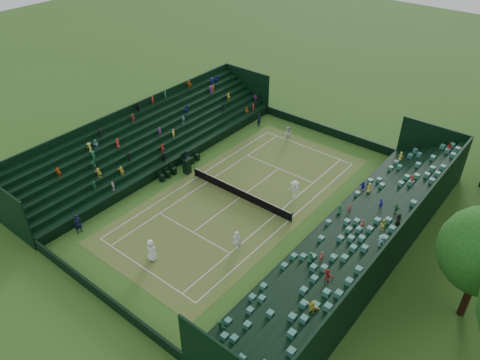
{
  "coord_description": "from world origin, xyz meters",
  "views": [
    {
      "loc": [
        22.14,
        -27.5,
        26.27
      ],
      "look_at": [
        0.0,
        0.0,
        2.0
      ],
      "focal_mm": 35.0,
      "sensor_mm": 36.0,
      "label": 1
    }
  ],
  "objects_px": {
    "tennis_net": "(240,193)",
    "player_far_west": "(288,134)",
    "umpire_chair": "(187,164)",
    "player_far_east": "(294,190)",
    "player_near_west": "(151,250)",
    "player_near_east": "(237,241)"
  },
  "relations": [
    {
      "from": "player_near_west",
      "to": "player_far_east",
      "type": "height_order",
      "value": "player_near_west"
    },
    {
      "from": "umpire_chair",
      "to": "player_far_east",
      "type": "distance_m",
      "value": 11.25
    },
    {
      "from": "tennis_net",
      "to": "player_far_east",
      "type": "bearing_deg",
      "value": 38.46
    },
    {
      "from": "player_near_east",
      "to": "player_far_west",
      "type": "relative_size",
      "value": 1.23
    },
    {
      "from": "player_far_east",
      "to": "umpire_chair",
      "type": "bearing_deg",
      "value": -167.04
    },
    {
      "from": "tennis_net",
      "to": "umpire_chair",
      "type": "distance_m",
      "value": 6.83
    },
    {
      "from": "tennis_net",
      "to": "player_far_east",
      "type": "distance_m",
      "value": 5.08
    },
    {
      "from": "player_far_west",
      "to": "player_far_east",
      "type": "relative_size",
      "value": 0.84
    },
    {
      "from": "umpire_chair",
      "to": "player_far_west",
      "type": "xyz_separation_m",
      "value": [
        4.14,
        12.03,
        -0.3
      ]
    },
    {
      "from": "tennis_net",
      "to": "player_near_west",
      "type": "xyz_separation_m",
      "value": [
        -0.24,
        -10.81,
        0.47
      ]
    },
    {
      "from": "player_near_west",
      "to": "player_far_east",
      "type": "bearing_deg",
      "value": -107.32
    },
    {
      "from": "player_far_east",
      "to": "player_near_east",
      "type": "bearing_deg",
      "value": -91.82
    },
    {
      "from": "player_far_west",
      "to": "tennis_net",
      "type": "bearing_deg",
      "value": -58.31
    },
    {
      "from": "player_near_west",
      "to": "player_near_east",
      "type": "distance_m",
      "value": 6.79
    },
    {
      "from": "umpire_chair",
      "to": "player_near_east",
      "type": "distance_m",
      "value": 12.42
    },
    {
      "from": "tennis_net",
      "to": "player_far_west",
      "type": "distance_m",
      "value": 12.24
    },
    {
      "from": "tennis_net",
      "to": "player_far_east",
      "type": "height_order",
      "value": "player_far_east"
    },
    {
      "from": "tennis_net",
      "to": "player_far_west",
      "type": "xyz_separation_m",
      "value": [
        -2.67,
        11.94,
        0.27
      ]
    },
    {
      "from": "player_far_east",
      "to": "tennis_net",
      "type": "bearing_deg",
      "value": -145.29
    },
    {
      "from": "player_near_east",
      "to": "player_far_east",
      "type": "distance_m",
      "value": 8.88
    },
    {
      "from": "player_near_east",
      "to": "tennis_net",
      "type": "bearing_deg",
      "value": -86.27
    },
    {
      "from": "player_near_east",
      "to": "player_far_east",
      "type": "bearing_deg",
      "value": -121.0
    }
  ]
}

